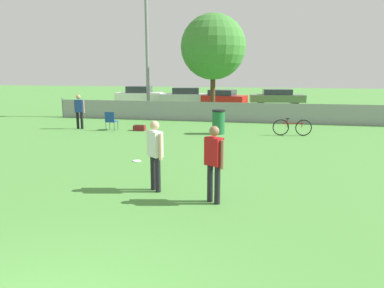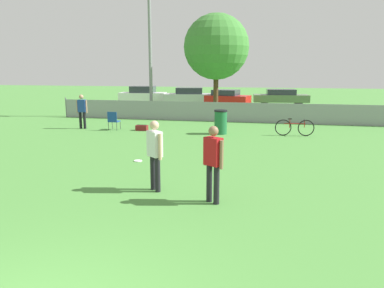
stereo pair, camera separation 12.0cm
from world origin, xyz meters
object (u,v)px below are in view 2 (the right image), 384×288
Objects in this scene: parked_car_red at (226,98)px; player_defender_red at (213,159)px; gear_bag_sideline at (142,128)px; parked_car_olive at (281,97)px; player_receiver_white at (155,151)px; trash_bin at (221,122)px; bicycle_sideline at (295,127)px; frisbee_disc at (138,161)px; tree_near_pole at (216,47)px; light_pole at (150,36)px; parked_car_white at (143,95)px; parked_car_silver at (189,96)px; spectator_in_blue at (82,109)px; folding_chair_sideline at (113,120)px.

player_defender_red is at bearing -72.26° from parked_car_red.
gear_bag_sideline is 0.12× the size of parked_car_olive.
player_receiver_white is 1.56× the size of trash_bin.
bicycle_sideline is at bearing 110.36° from player_defender_red.
player_defender_red is 4.53m from frisbee_disc.
gear_bag_sideline is (-3.87, 0.16, -0.43)m from trash_bin.
tree_near_pole is 9.59m from bicycle_sideline.
light_pole is 4.79× the size of player_defender_red.
frisbee_disc is at bearing -79.67° from parked_car_red.
parked_car_white is (-5.01, 14.13, 0.59)m from gear_bag_sideline.
tree_near_pole is 24.10× the size of frisbee_disc.
bicycle_sideline is 16.20m from parked_car_silver.
spectator_in_blue is at bearing -178.19° from gear_bag_sideline.
light_pole is 12.77m from frisbee_disc.
light_pole is at bearing -119.80° from spectator_in_blue.
spectator_in_blue reaches higher than parked_car_silver.
light_pole reaches higher than parked_car_silver.
parked_car_white is at bearing 112.97° from light_pole.
folding_chair_sideline is at bearing -116.71° from tree_near_pole.
light_pole is 8.76m from trash_bin.
trash_bin reaches higher than folding_chair_sideline.
parked_car_white is at bearing 138.06° from tree_near_pole.
bicycle_sideline is 18.61m from parked_car_white.
player_defender_red is at bearing -47.66° from frisbee_disc.
player_receiver_white is 3.06× the size of gear_bag_sideline.
spectator_in_blue is at bearing 167.81° from player_receiver_white.
player_receiver_white reaches higher than bicycle_sideline.
gear_bag_sideline is (-7.16, -0.06, -0.25)m from bicycle_sideline.
tree_near_pole reaches higher than parked_car_olive.
parked_car_red is at bearing -10.84° from parked_car_silver.
player_receiver_white is 22.74m from parked_car_red.
parked_car_silver is (0.53, 14.32, 0.18)m from folding_chair_sideline.
parked_car_white is (-3.70, 8.73, -4.16)m from light_pole.
frisbee_disc is 0.47× the size of gear_bag_sideline.
frisbee_disc is (-0.44, -13.34, -4.31)m from tree_near_pole.
tree_near_pole is at bearing 117.57° from bicycle_sideline.
spectator_in_blue is at bearing 165.16° from player_defender_red.
gear_bag_sideline is (3.08, 0.10, -0.85)m from spectator_in_blue.
parked_car_silver is at bearing 137.64° from player_defender_red.
frisbee_disc is 6.67m from folding_chair_sideline.
gear_bag_sideline is at bearing -78.23° from parked_car_white.
folding_chair_sideline is 0.82× the size of trash_bin.
spectator_in_blue is 10.26m from bicycle_sideline.
player_defender_red is 6.46× the size of frisbee_disc.
frisbee_disc is 20.26m from parked_car_silver.
player_defender_red reaches higher than frisbee_disc.
parked_car_red is 0.89× the size of parked_car_olive.
tree_near_pole is 1.54× the size of parked_car_white.
parked_car_olive is at bearing 62.79° from tree_near_pole.
parked_car_silver is (-3.31, 6.71, -3.63)m from tree_near_pole.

